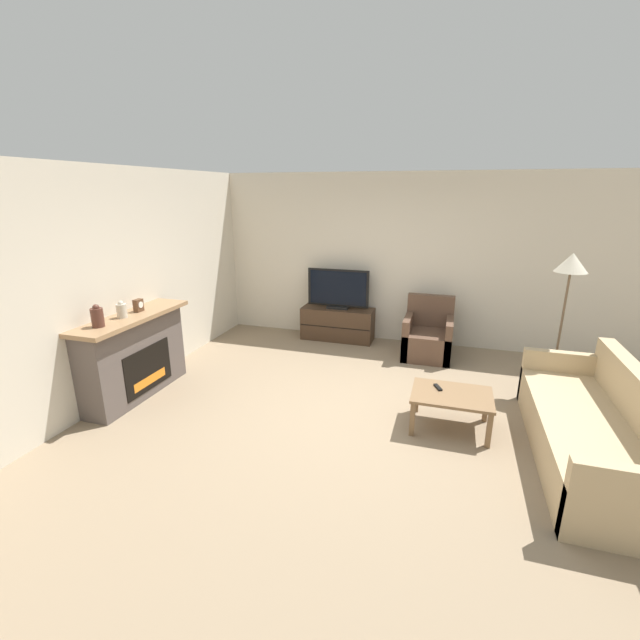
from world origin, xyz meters
name	(u,v)px	position (x,y,z in m)	size (l,w,h in m)	color
ground_plane	(358,413)	(0.00, 0.00, 0.00)	(24.00, 24.00, 0.00)	#89755B
wall_back	(395,260)	(0.00, 2.64, 1.35)	(12.00, 0.06, 2.70)	beige
wall_left	(131,281)	(-2.91, 0.00, 1.35)	(0.06, 12.00, 2.70)	beige
fireplace	(134,355)	(-2.69, -0.35, 0.52)	(0.49, 1.57, 1.03)	#564C47
mantel_vase_left	(97,317)	(-2.67, -0.82, 1.14)	(0.13, 0.13, 0.25)	#512D23
mantel_vase_centre_left	(122,310)	(-2.67, -0.47, 1.11)	(0.11, 0.11, 0.20)	beige
mantel_clock	(138,305)	(-2.67, -0.19, 1.10)	(0.08, 0.11, 0.15)	brown
tv_stand	(338,324)	(-0.87, 2.36, 0.27)	(1.19, 0.43, 0.54)	#422D1E
tv	(338,290)	(-0.87, 2.36, 0.85)	(1.02, 0.18, 0.65)	black
armchair	(428,338)	(0.62, 2.03, 0.29)	(0.70, 0.76, 0.89)	brown
coffee_table	(452,398)	(0.99, -0.03, 0.34)	(0.81, 0.60, 0.40)	brown
remote	(438,387)	(0.84, 0.06, 0.41)	(0.10, 0.15, 0.02)	black
couch	(595,433)	(2.27, -0.23, 0.28)	(0.89, 2.34, 0.85)	tan
floor_lamp	(570,272)	(2.19, 1.23, 1.52)	(0.36, 0.36, 1.74)	black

